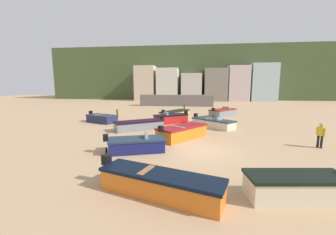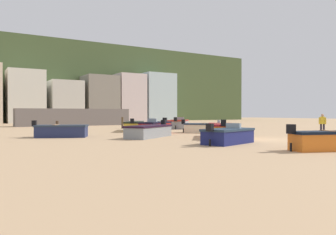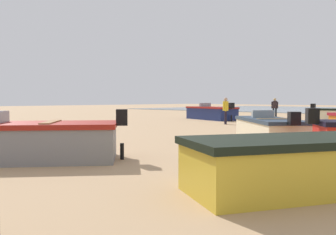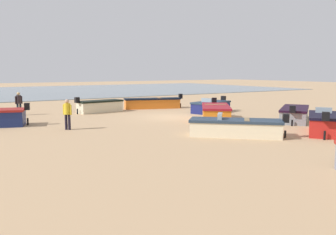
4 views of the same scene
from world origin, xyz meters
name	(u,v)px [view 3 (image 3 of 4)]	position (x,y,z in m)	size (l,w,h in m)	color
boat_navy_0	(211,113)	(11.37, -2.07, 0.49)	(4.94, 2.99, 1.28)	navy
boat_cream_4	(269,129)	(1.43, 7.69, 0.42)	(4.15, 4.04, 1.13)	beige
boat_yellow_7	(327,162)	(-2.78, 13.66, 0.45)	(3.71, 4.94, 1.21)	gold
boat_grey_8	(30,141)	(3.48, 15.79, 0.48)	(4.09, 4.35, 1.25)	gray
beach_walker_foreground	(275,107)	(8.57, -6.64, 0.95)	(0.53, 0.42, 1.62)	black
beach_walker_distant	(226,109)	(7.61, 1.50, 0.95)	(0.48, 0.48, 1.62)	black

